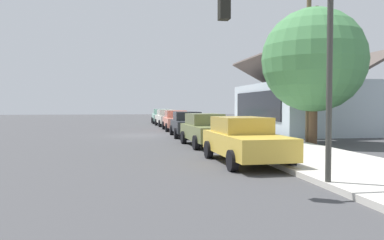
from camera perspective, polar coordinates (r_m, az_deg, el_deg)
name	(u,v)px	position (r m, az deg, el deg)	size (l,w,h in m)	color
ground_plane	(145,135)	(25.79, -7.01, -2.28)	(120.00, 120.00, 0.00)	#424244
sidewalk_curb	(226,133)	(26.64, 5.12, -1.96)	(60.00, 4.20, 0.16)	beige
car_seafoam	(161,116)	(42.93, -4.59, 0.61)	(4.94, 2.18, 1.59)	#9ED1BC
car_ivory	(167,118)	(37.10, -3.79, 0.35)	(4.57, 2.13, 1.59)	silver
car_coral	(176,120)	(30.80, -2.39, -0.02)	(4.78, 2.02, 1.59)	#EA8C75
car_charcoal	(188,124)	(24.71, -0.67, -0.57)	(4.78, 2.12, 1.59)	#2D3035
car_olive	(206,129)	(18.97, 2.10, -1.41)	(4.71, 2.13, 1.59)	olive
car_mustard	(244,140)	(13.52, 7.73, -2.89)	(4.84, 2.21, 1.59)	gold
storefront_building	(303,106)	(30.21, 16.19, 2.01)	(12.31, 7.72, 5.72)	#ADBCC6
shade_tree	(314,60)	(20.89, 17.61, 8.43)	(5.32, 5.32, 6.98)	brown
traffic_light_main	(288,42)	(9.44, 14.03, 11.16)	(0.37, 2.79, 5.20)	#383833
utility_pole_wooden	(308,69)	(21.15, 16.88, 7.31)	(1.80, 0.24, 7.50)	brown
fire_hydrant_red	(181,120)	(38.94, -1.71, -0.02)	(0.22, 0.22, 0.71)	red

